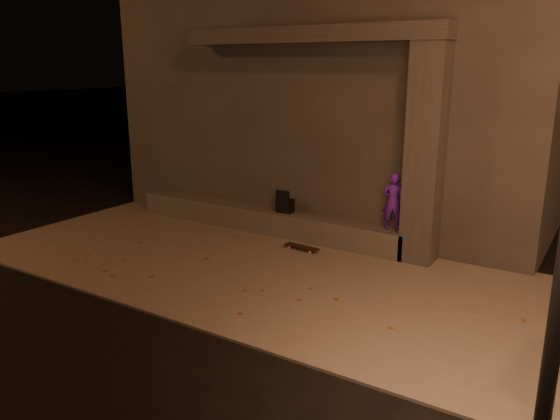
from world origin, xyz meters
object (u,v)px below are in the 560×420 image
Objects in this scene: skateboard at (302,247)px; backpack at (285,205)px; column at (425,156)px; skateboarder at (393,202)px.

backpack is at bearing 143.46° from skateboard.
backpack is (-2.69, -0.00, -1.20)m from column.
backpack reaches higher than skateboard.
column is at bearing -2.42° from backpack.
column is 0.98m from skateboarder.
column reaches higher than backpack.
skateboarder is at bearing -2.42° from backpack.
column reaches higher than skateboarder.
skateboard is at bearing -161.42° from column.
column is 3.56× the size of skateboarder.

